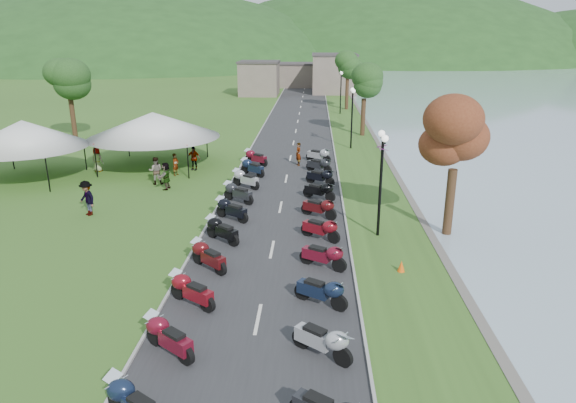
{
  "coord_description": "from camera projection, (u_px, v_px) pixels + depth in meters",
  "views": [
    {
      "loc": [
        1.82,
        -5.42,
        9.34
      ],
      "look_at": [
        0.57,
        19.12,
        1.3
      ],
      "focal_mm": 32.0,
      "sensor_mm": 36.0,
      "label": 1
    }
  ],
  "objects": [
    {
      "name": "pedestrian_a",
      "position": [
        176.0,
        175.0,
        35.64
      ],
      "size": [
        0.59,
        0.67,
        1.54
      ],
      "primitive_type": "imported",
      "rotation": [
        0.0,
        0.0,
        1.2
      ],
      "color": "slate",
      "rests_on": "ground"
    },
    {
      "name": "tree_lakeside",
      "position": [
        454.0,
        160.0,
        24.05
      ],
      "size": [
        2.67,
        2.67,
        7.42
      ],
      "primitive_type": null,
      "color": "#2B5721",
      "rests_on": "ground"
    },
    {
      "name": "pedestrian_c",
      "position": [
        89.0,
        215.0,
        27.8
      ],
      "size": [
        1.29,
        1.17,
        1.92
      ],
      "primitive_type": "imported",
      "rotation": [
        0.0,
        0.0,
        5.61
      ],
      "color": "slate",
      "rests_on": "ground"
    },
    {
      "name": "vendor_tent_side",
      "position": [
        26.0,
        150.0,
        33.96
      ],
      "size": [
        5.38,
        5.38,
        4.0
      ],
      "primitive_type": null,
      "color": "silver",
      "rests_on": "ground"
    },
    {
      "name": "hills_backdrop",
      "position": [
        310.0,
        59.0,
        197.97
      ],
      "size": [
        360.0,
        120.0,
        76.0
      ],
      "primitive_type": null,
      "color": "#285621",
      "rests_on": "ground"
    },
    {
      "name": "pedestrian_b",
      "position": [
        157.0,
        184.0,
        33.51
      ],
      "size": [
        0.96,
        0.66,
        1.81
      ],
      "primitive_type": "imported",
      "rotation": [
        0.0,
        0.0,
        3.36
      ],
      "color": "slate",
      "rests_on": "ground"
    },
    {
      "name": "moto_row_left",
      "position": [
        202.0,
        273.0,
        19.77
      ],
      "size": [
        2.6,
        41.14,
        1.1
      ],
      "primitive_type": null,
      "color": "#331411",
      "rests_on": "ground"
    },
    {
      "name": "far_building",
      "position": [
        293.0,
        76.0,
        88.13
      ],
      "size": [
        18.0,
        16.0,
        5.0
      ],
      "primitive_type": "cube",
      "color": "#76665B",
      "rests_on": "ground"
    },
    {
      "name": "vendor_tent_main",
      "position": [
        155.0,
        140.0,
        37.38
      ],
      "size": [
        6.33,
        6.33,
        4.0
      ],
      "primitive_type": null,
      "color": "silver",
      "rests_on": "ground"
    },
    {
      "name": "moto_row_right",
      "position": [
        321.0,
        241.0,
        22.82
      ],
      "size": [
        2.6,
        36.64,
        1.1
      ],
      "primitive_type": null,
      "color": "#331411",
      "rests_on": "ground"
    },
    {
      "name": "road",
      "position": [
        293.0,
        143.0,
        46.1
      ],
      "size": [
        7.0,
        120.0,
        0.02
      ],
      "primitive_type": "cube",
      "color": "#303033",
      "rests_on": "ground"
    }
  ]
}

